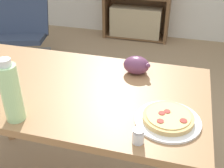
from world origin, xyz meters
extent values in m
cube|color=#A37549|center=(-0.09, 0.00, 0.71)|extent=(1.35, 0.71, 0.03)
cylinder|color=#A37549|center=(-0.71, 0.29, 0.35)|extent=(0.06, 0.06, 0.70)
cylinder|color=#A37549|center=(0.52, 0.29, 0.35)|extent=(0.06, 0.06, 0.70)
cylinder|color=white|center=(0.41, -0.14, 0.74)|extent=(0.26, 0.26, 0.01)
cylinder|color=#DBB26B|center=(0.41, -0.14, 0.75)|extent=(0.20, 0.20, 0.02)
cylinder|color=#EACC7A|center=(0.41, -0.14, 0.76)|extent=(0.17, 0.17, 0.00)
cylinder|color=#A83328|center=(0.38, -0.19, 0.77)|extent=(0.03, 0.03, 0.00)
cylinder|color=#A83328|center=(0.38, -0.14, 0.77)|extent=(0.03, 0.03, 0.00)
cylinder|color=#A83328|center=(0.47, -0.17, 0.77)|extent=(0.03, 0.03, 0.00)
cylinder|color=#A83328|center=(0.40, -0.12, 0.77)|extent=(0.03, 0.03, 0.00)
ellipsoid|color=#6B3856|center=(0.21, 0.21, 0.78)|extent=(0.13, 0.10, 0.09)
sphere|color=#6B3856|center=(0.19, 0.25, 0.75)|extent=(0.03, 0.03, 0.03)
sphere|color=#6B3856|center=(0.24, 0.22, 0.79)|extent=(0.02, 0.02, 0.02)
sphere|color=#6B3856|center=(0.23, 0.26, 0.78)|extent=(0.02, 0.02, 0.02)
sphere|color=#6B3856|center=(0.22, 0.22, 0.76)|extent=(0.02, 0.02, 0.02)
sphere|color=#6B3856|center=(0.19, 0.25, 0.76)|extent=(0.02, 0.02, 0.02)
sphere|color=#6B3856|center=(0.24, 0.23, 0.79)|extent=(0.02, 0.02, 0.02)
sphere|color=#6B3856|center=(0.22, 0.23, 0.74)|extent=(0.02, 0.02, 0.02)
sphere|color=#6B3856|center=(0.18, 0.18, 0.77)|extent=(0.03, 0.03, 0.03)
sphere|color=#6B3856|center=(0.25, 0.25, 0.76)|extent=(0.02, 0.02, 0.02)
sphere|color=#6B3856|center=(0.27, 0.19, 0.79)|extent=(0.03, 0.03, 0.03)
cylinder|color=#B7EAA3|center=(-0.18, -0.28, 0.85)|extent=(0.08, 0.08, 0.24)
cylinder|color=white|center=(-0.18, -0.28, 0.98)|extent=(0.05, 0.05, 0.03)
cylinder|color=white|center=(0.32, -0.29, 0.75)|extent=(0.04, 0.04, 0.05)
cylinder|color=#B7B7BC|center=(0.32, -0.29, 0.78)|extent=(0.04, 0.04, 0.01)
cube|color=slate|center=(-1.23, 1.31, 0.05)|extent=(0.74, 0.72, 0.10)
cube|color=#2D384C|center=(-1.23, 1.24, 0.36)|extent=(0.77, 0.69, 0.14)
cube|color=#2D384C|center=(-1.31, 1.52, 0.60)|extent=(0.74, 0.60, 0.55)
cube|color=brown|center=(-0.21, 2.46, 0.02)|extent=(0.76, 0.26, 0.02)
cube|color=tan|center=(-0.21, 2.44, 0.22)|extent=(0.65, 0.19, 0.38)
camera|label=1|loc=(0.43, -1.03, 1.43)|focal=45.00mm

